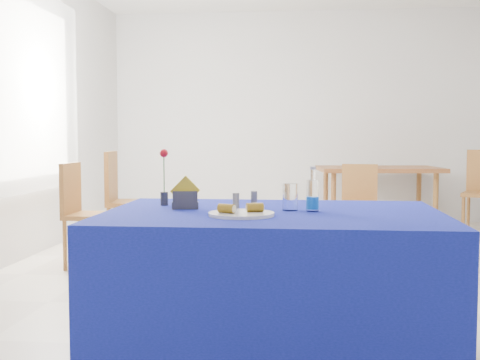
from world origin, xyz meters
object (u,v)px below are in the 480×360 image
object	(u,v)px
plate	(241,214)
water_bottle	(313,196)
chair_win_a	(82,207)
oak_table	(378,173)
chair_win_b	(123,195)
blue_table	(273,290)
chair_bg_left	(359,198)

from	to	relation	value
plate	water_bottle	size ratio (longest dim) A/B	1.39
plate	chair_win_a	xyz separation A→B (m)	(-1.60, 2.28, -0.25)
oak_table	chair_win_b	bearing A→B (deg)	-144.20
plate	blue_table	xyz separation A→B (m)	(0.13, 0.17, -0.39)
plate	chair_win_a	distance (m)	2.80
chair_win_a	plate	bearing A→B (deg)	-144.70
blue_table	oak_table	distance (m)	4.79
blue_table	oak_table	size ratio (longest dim) A/B	1.05
oak_table	chair_win_a	size ratio (longest dim) A/B	1.70
blue_table	chair_win_a	distance (m)	2.74
plate	chair_win_b	world-z (taller)	chair_win_b
chair_bg_left	plate	bearing A→B (deg)	-96.01
water_bottle	oak_table	world-z (taller)	water_bottle
blue_table	water_bottle	bearing A→B (deg)	8.98
plate	oak_table	bearing A→B (deg)	75.84
plate	water_bottle	bearing A→B (deg)	32.05
oak_table	chair_bg_left	distance (m)	1.20
chair_bg_left	water_bottle	bearing A→B (deg)	-91.68
oak_table	chair_win_b	world-z (taller)	chair_win_b
chair_bg_left	chair_win_b	size ratio (longest dim) A/B	0.85
blue_table	water_bottle	xyz separation A→B (m)	(0.19, 0.03, 0.45)
water_bottle	chair_bg_left	xyz separation A→B (m)	(0.56, 3.49, -0.35)
plate	chair_win_a	bearing A→B (deg)	125.05
chair_win_a	chair_win_b	size ratio (longest dim) A/B	0.91
chair_bg_left	chair_win_a	bearing A→B (deg)	-143.04
water_bottle	chair_win_b	world-z (taller)	chair_win_b
oak_table	chair_bg_left	size ratio (longest dim) A/B	1.83
chair_win_a	oak_table	bearing A→B (deg)	-47.73
chair_bg_left	chair_win_a	world-z (taller)	chair_win_a
blue_table	plate	bearing A→B (deg)	-127.93
chair_win_a	water_bottle	bearing A→B (deg)	-136.99
water_bottle	oak_table	size ratio (longest dim) A/B	0.14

